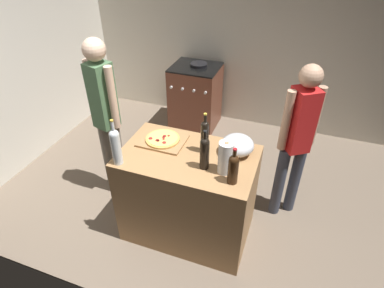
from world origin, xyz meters
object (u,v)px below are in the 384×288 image
Objects in this scene: paper_towel_roll at (226,158)px; person_in_red at (297,138)px; pizza at (163,139)px; wine_bottle_dark at (205,135)px; wine_bottle_clear at (205,152)px; wine_bottle_amber at (233,168)px; wine_bottle_green at (116,145)px; person_in_stripes at (105,113)px; mixing_bowl at (238,145)px; stove at (195,96)px.

person_in_red is (0.50, 0.68, -0.13)m from paper_towel_roll.
pizza is at bearing 161.53° from paper_towel_roll.
person_in_red reaches higher than wine_bottle_dark.
pizza is 0.88× the size of wine_bottle_clear.
wine_bottle_dark reaches higher than paper_towel_roll.
wine_bottle_amber is 0.94m from wine_bottle_green.
pizza is 0.53m from wine_bottle_clear.
pizza is 0.70m from person_in_stripes.
wine_bottle_dark reaches higher than mixing_bowl.
mixing_bowl is at bearing 97.84° from wine_bottle_amber.
wine_bottle_amber reaches higher than paper_towel_roll.
wine_bottle_green is at bearing -167.26° from paper_towel_roll.
stove is (-0.33, 1.82, -0.50)m from pizza.
mixing_bowl is 0.27m from paper_towel_roll.
wine_bottle_clear is at bearing -177.36° from paper_towel_roll.
paper_towel_roll is at bearing -64.69° from stove.
person_in_red is (1.46, -1.35, 0.47)m from stove.
person_in_red is (0.46, 0.41, -0.08)m from mixing_bowl.
wine_bottle_dark is at bearing -165.74° from mixing_bowl.
wine_bottle_clear reaches higher than wine_bottle_amber.
pizza is 1.11× the size of paper_towel_roll.
pizza is at bearing 156.52° from wine_bottle_amber.
paper_towel_roll is at bearing -126.09° from person_in_red.
person_in_stripes is (-1.35, 0.10, -0.01)m from mixing_bowl.
wine_bottle_green reaches higher than stove.
mixing_bowl is 0.74× the size of wine_bottle_dark.
person_in_stripes reaches higher than person_in_red.
person_in_stripes is at bearing 167.26° from pizza.
paper_towel_roll is 0.85m from person_in_red.
person_in_red reaches higher than paper_towel_roll.
person_in_red is at bearing 46.03° from wine_bottle_clear.
stove is 2.04m from person_in_red.
wine_bottle_clear reaches higher than pizza.
wine_bottle_dark is 0.73m from wine_bottle_green.
pizza is 1.11× the size of mixing_bowl.
wine_bottle_amber is at bearing -43.15° from wine_bottle_dark.
paper_towel_roll is 0.87m from wine_bottle_green.
person_in_stripes reaches higher than stove.
mixing_bowl is at bearing 4.89° from pizza.
wine_bottle_green reaches higher than pizza.
wine_bottle_clear is at bearing -126.35° from mixing_bowl.
wine_bottle_dark is at bearing 139.63° from paper_towel_roll.
pizza is at bearing -175.11° from mixing_bowl.
wine_bottle_amber reaches higher than stove.
wine_bottle_green is (-0.61, -0.39, 0.01)m from wine_bottle_dark.
stove is (-0.99, 1.76, -0.55)m from mixing_bowl.
wine_bottle_clear is at bearing -72.25° from wine_bottle_dark.
person_in_red is at bearing 33.03° from wine_bottle_green.
pizza is 0.48m from wine_bottle_green.
wine_bottle_amber reaches higher than pizza.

